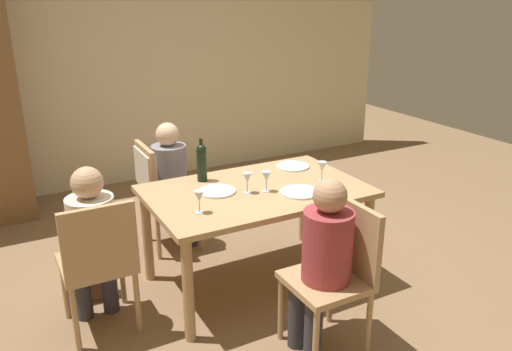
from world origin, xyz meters
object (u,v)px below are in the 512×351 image
person_man_bearded (173,175)px  wine_glass_near_right (199,197)px  dinner_plate_guest_left (293,166)px  chair_left_end (98,259)px  handbag (91,285)px  wine_glass_far (266,177)px  person_woman_host (323,255)px  person_man_guest (93,236)px  wine_glass_near_left (322,167)px  dinner_plate_guest_right (217,191)px  chair_far_left (156,183)px  wine_glass_centre (247,178)px  dining_table (256,201)px  wine_bottle_tall_green (202,161)px  dinner_plate_host (300,192)px  chair_near (338,267)px

person_man_bearded → wine_glass_near_right: size_ratio=7.29×
person_man_bearded → dinner_plate_guest_left: (0.80, -0.59, 0.13)m
chair_left_end → handbag: bearing=90.0°
person_man_bearded → wine_glass_far: size_ratio=7.29×
person_woman_host → person_man_guest: 1.43m
wine_glass_near_left → dinner_plate_guest_left: size_ratio=0.56×
person_man_guest → dinner_plate_guest_right: size_ratio=4.14×
dinner_plate_guest_right → chair_far_left: bearing=103.8°
chair_left_end → wine_glass_centre: chair_left_end is taller
dining_table → wine_bottle_tall_green: wine_bottle_tall_green is taller
dining_table → dinner_plate_guest_left: dinner_plate_guest_left is taller
wine_bottle_tall_green → dinner_plate_host: size_ratio=1.17×
person_man_guest → dinner_plate_guest_right: 0.88m
dining_table → wine_bottle_tall_green: 0.49m
handbag → person_woman_host: bearing=-47.4°
person_man_bearded → wine_glass_near_left: size_ratio=7.29×
person_woman_host → wine_glass_far: 0.82m
chair_near → dinner_plate_guest_right: 1.03m
wine_glass_near_left → chair_left_end: bearing=180.0°
dining_table → person_man_bearded: bearing=110.2°
wine_glass_near_right → dinner_plate_guest_left: 1.11m
person_man_guest → wine_glass_far: (1.19, -0.10, 0.22)m
dining_table → wine_glass_near_left: wine_glass_near_left is taller
chair_near → chair_left_end: (-1.23, 0.78, 0.00)m
chair_near → dinner_plate_guest_right: bearing=21.0°
wine_bottle_tall_green → wine_glass_far: (0.31, -0.41, -0.04)m
wine_glass_near_left → dinner_plate_host: bearing=-155.1°
dinner_plate_host → wine_glass_near_right: bearing=178.7°
chair_far_left → wine_glass_near_right: bearing=-2.5°
wine_glass_near_left → chair_far_left: bearing=135.5°
wine_glass_near_left → wine_glass_centre: size_ratio=1.00×
wine_glass_centre → person_man_guest: bearing=176.5°
chair_far_left → person_man_bearded: size_ratio=0.85×
wine_glass_near_left → wine_glass_near_right: 1.03m
chair_far_left → chair_left_end: (-0.68, -0.95, -0.06)m
dinner_plate_host → dinner_plate_guest_right: size_ratio=1.04×
person_woman_host → wine_glass_far: bearing=-4.7°
handbag → dinner_plate_guest_left: bearing=-2.4°
person_man_bearded → wine_glass_near_right: bearing=-10.4°
person_woman_host → wine_bottle_tall_green: bearing=11.6°
person_man_bearded → dinner_plate_guest_left: person_man_bearded is taller
wine_glass_near_left → dinner_plate_host: (-0.28, -0.13, -0.10)m
person_woman_host → dinner_plate_guest_left: bearing=-23.9°
dining_table → handbag: (-1.15, 0.35, -0.55)m
dinner_plate_host → wine_glass_centre: bearing=151.1°
wine_glass_near_left → handbag: 1.87m
person_man_bearded → wine_glass_centre: person_man_bearded is taller
wine_glass_near_left → wine_glass_centre: (-0.60, 0.05, 0.00)m
chair_far_left → handbag: chair_far_left is taller
wine_glass_near_left → handbag: bearing=165.1°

